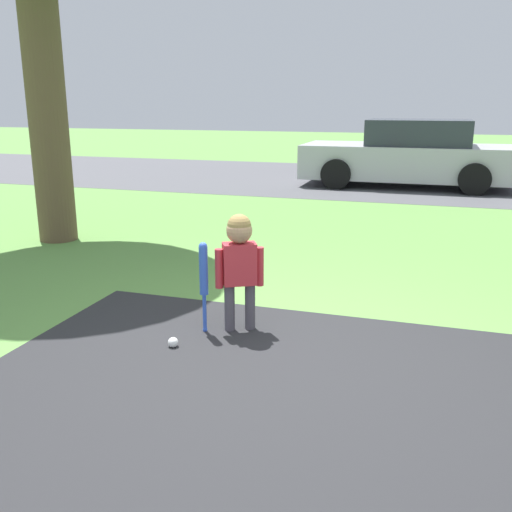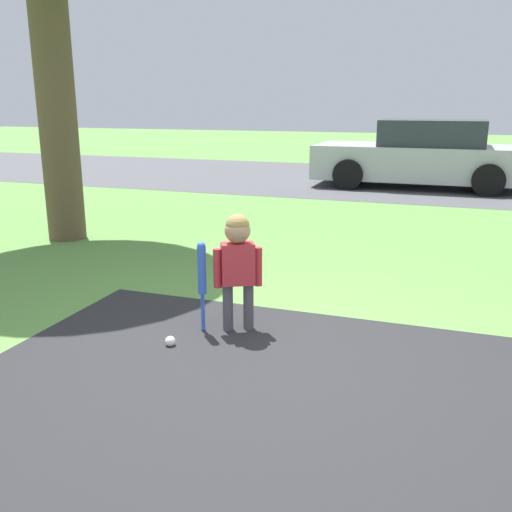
{
  "view_description": "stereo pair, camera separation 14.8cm",
  "coord_description": "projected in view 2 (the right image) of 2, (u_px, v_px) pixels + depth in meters",
  "views": [
    {
      "loc": [
        0.84,
        -3.33,
        1.67
      ],
      "look_at": [
        -0.51,
        0.88,
        0.48
      ],
      "focal_mm": 40.0,
      "sensor_mm": 36.0,
      "label": 1
    },
    {
      "loc": [
        0.98,
        -3.29,
        1.67
      ],
      "look_at": [
        -0.51,
        0.88,
        0.48
      ],
      "focal_mm": 40.0,
      "sensor_mm": 36.0,
      "label": 2
    }
  ],
  "objects": [
    {
      "name": "ground_plane",
      "position": [
        284.0,
        366.0,
        3.74
      ],
      "size": [
        60.0,
        60.0,
        0.0
      ],
      "primitive_type": "plane",
      "color": "#5B8C42"
    },
    {
      "name": "child",
      "position": [
        238.0,
        256.0,
        4.19
      ],
      "size": [
        0.33,
        0.23,
        0.89
      ],
      "rotation": [
        0.0,
        0.0,
        0.49
      ],
      "color": "#4C4751",
      "rests_on": "ground"
    },
    {
      "name": "baseball_bat",
      "position": [
        202.0,
        274.0,
        4.19
      ],
      "size": [
        0.06,
        0.06,
        0.69
      ],
      "color": "blue",
      "rests_on": "ground"
    },
    {
      "name": "parked_car",
      "position": [
        422.0,
        156.0,
        11.5
      ],
      "size": [
        4.17,
        1.92,
        1.34
      ],
      "rotation": [
        0.0,
        0.0,
        3.14
      ],
      "color": "#B7B7BC",
      "rests_on": "ground"
    },
    {
      "name": "street_strip",
      "position": [
        411.0,
        181.0,
        12.42
      ],
      "size": [
        40.0,
        6.0,
        0.01
      ],
      "color": "#4C4C51",
      "rests_on": "ground"
    },
    {
      "name": "sports_ball",
      "position": [
        170.0,
        341.0,
        4.03
      ],
      "size": [
        0.07,
        0.07,
        0.07
      ],
      "color": "white",
      "rests_on": "ground"
    }
  ]
}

